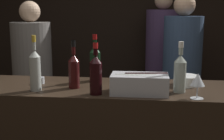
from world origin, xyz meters
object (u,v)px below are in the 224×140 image
(person_grey_polo, at_px, (162,59))
(red_wine_bottle_black_foil, at_px, (74,70))
(red_wine_bottle_burgundy, at_px, (95,62))
(person_in_hoodie, at_px, (182,72))
(wine_glass, at_px, (198,80))
(red_wine_bottle_tall, at_px, (96,74))
(candle_votive, at_px, (41,80))
(white_wine_bottle, at_px, (180,72))
(rose_wine_bottle, at_px, (35,69))
(ice_bin_with_bottles, at_px, (140,83))
(bowl_white, at_px, (186,80))
(person_blond_tee, at_px, (33,75))

(person_grey_polo, bearing_deg, red_wine_bottle_black_foil, 87.47)
(red_wine_bottle_burgundy, distance_m, person_in_hoodie, 1.09)
(wine_glass, height_order, red_wine_bottle_tall, red_wine_bottle_tall)
(candle_votive, bearing_deg, white_wine_bottle, -7.43)
(red_wine_bottle_burgundy, bearing_deg, person_in_hoodie, 45.21)
(rose_wine_bottle, height_order, red_wine_bottle_tall, rose_wine_bottle)
(ice_bin_with_bottles, distance_m, red_wine_bottle_burgundy, 0.50)
(white_wine_bottle, bearing_deg, ice_bin_with_bottles, -166.67)
(white_wine_bottle, bearing_deg, red_wine_bottle_burgundy, 156.10)
(bowl_white, relative_size, red_wine_bottle_tall, 0.56)
(red_wine_bottle_black_foil, bearing_deg, bowl_white, 11.86)
(ice_bin_with_bottles, height_order, white_wine_bottle, white_wine_bottle)
(white_wine_bottle, distance_m, person_grey_polo, 1.66)
(wine_glass, distance_m, person_grey_polo, 1.82)
(candle_votive, distance_m, person_grey_polo, 1.81)
(person_grey_polo, bearing_deg, person_in_hoodie, 126.23)
(red_wine_bottle_burgundy, bearing_deg, red_wine_bottle_black_foil, -114.56)
(candle_votive, bearing_deg, rose_wine_bottle, -79.34)
(red_wine_bottle_black_foil, xyz_separation_m, white_wine_bottle, (0.74, -0.03, 0.01))
(candle_votive, relative_size, white_wine_bottle, 0.17)
(candle_votive, xyz_separation_m, red_wine_bottle_burgundy, (0.40, 0.14, 0.13))
(candle_votive, bearing_deg, red_wine_bottle_black_foil, -19.42)
(candle_votive, xyz_separation_m, red_wine_bottle_tall, (0.47, -0.25, 0.12))
(bowl_white, xyz_separation_m, person_blond_tee, (-1.47, 0.76, -0.15))
(wine_glass, bearing_deg, rose_wine_bottle, 175.81)
(red_wine_bottle_burgundy, distance_m, red_wine_bottle_tall, 0.40)
(bowl_white, relative_size, wine_glass, 1.17)
(person_grey_polo, bearing_deg, person_blond_tee, 47.83)
(white_wine_bottle, relative_size, person_grey_polo, 0.19)
(bowl_white, bearing_deg, person_grey_polo, 94.53)
(person_in_hoodie, xyz_separation_m, person_grey_polo, (-0.17, 0.62, 0.04))
(red_wine_bottle_burgundy, bearing_deg, candle_votive, -160.05)
(red_wine_bottle_tall, height_order, person_blond_tee, person_blond_tee)
(red_wine_bottle_tall, relative_size, person_grey_polo, 0.19)
(wine_glass, bearing_deg, white_wine_bottle, 122.23)
(red_wine_bottle_burgundy, xyz_separation_m, white_wine_bottle, (0.63, -0.28, -0.01))
(candle_votive, relative_size, person_blond_tee, 0.04)
(bowl_white, xyz_separation_m, person_in_hoodie, (0.06, 0.84, -0.11))
(ice_bin_with_bottles, height_order, wine_glass, wine_glass)
(ice_bin_with_bottles, bearing_deg, bowl_white, 38.26)
(bowl_white, bearing_deg, red_wine_bottle_black_foil, -168.14)
(red_wine_bottle_tall, bearing_deg, red_wine_bottle_burgundy, 100.13)
(ice_bin_with_bottles, relative_size, red_wine_bottle_black_foil, 1.11)
(bowl_white, height_order, red_wine_bottle_tall, red_wine_bottle_tall)
(person_blond_tee, bearing_deg, red_wine_bottle_burgundy, -38.03)
(person_in_hoodie, relative_size, person_grey_polo, 0.97)
(red_wine_bottle_black_foil, height_order, person_blond_tee, person_blond_tee)
(red_wine_bottle_tall, distance_m, person_in_hoodie, 1.36)
(wine_glass, height_order, white_wine_bottle, white_wine_bottle)
(red_wine_bottle_tall, bearing_deg, ice_bin_with_bottles, 10.88)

